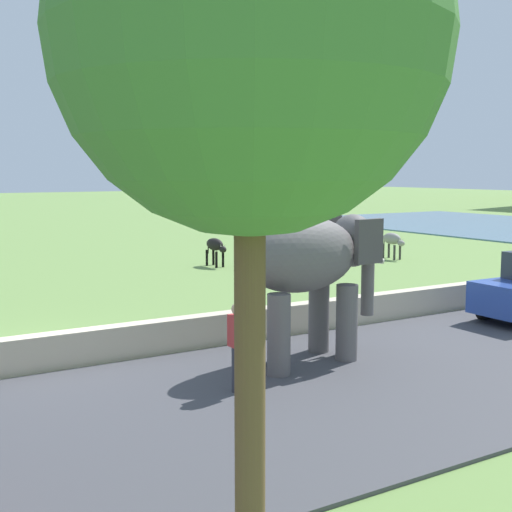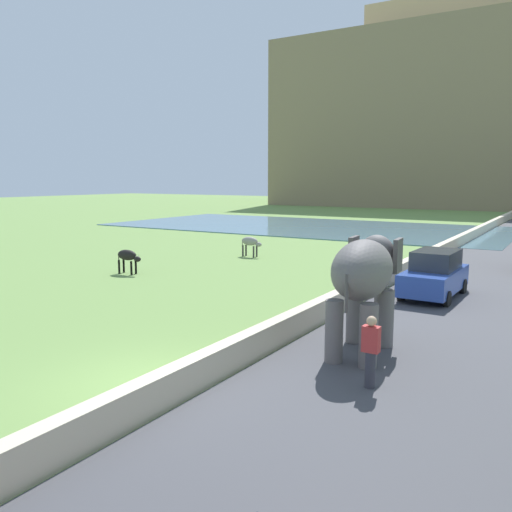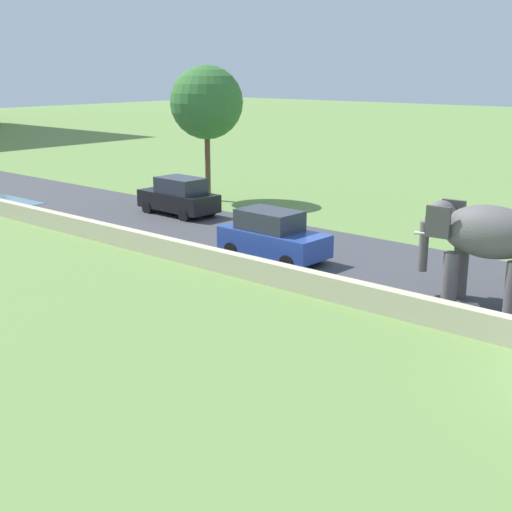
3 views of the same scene
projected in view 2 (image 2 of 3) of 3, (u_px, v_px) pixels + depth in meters
name	position (u px, v px, depth m)	size (l,w,h in m)	color
ground_plane	(145.00, 383.00, 11.70)	(220.00, 220.00, 0.00)	#6B8E47
road_surface	(505.00, 270.00, 25.96)	(7.00, 120.00, 0.06)	#424247
barrier_wall	(417.00, 262.00, 26.20)	(0.40, 110.00, 0.73)	beige
lake	(305.00, 226.00, 49.47)	(36.00, 18.00, 0.08)	slate
hill_distant	(486.00, 121.00, 83.94)	(64.00, 28.00, 27.06)	#897556
fort_on_hill	(491.00, 12.00, 81.67)	(38.67, 8.00, 6.60)	tan
elephant	(365.00, 276.00, 13.37)	(1.64, 3.53, 2.99)	#605B5B
person_beside_elephant	(371.00, 351.00, 11.17)	(0.36, 0.22, 1.63)	#33333D
car_blue	(434.00, 274.00, 19.92)	(1.87, 4.04, 1.80)	#2D4CA8
cow_black	(128.00, 256.00, 24.94)	(1.39, 0.48, 1.15)	black
cow_grey	(250.00, 242.00, 30.46)	(1.40, 0.52, 1.15)	gray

